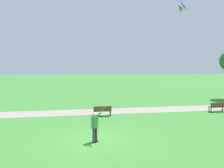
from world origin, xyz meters
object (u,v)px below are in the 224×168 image
(park_bench_near_walkway, at_px, (102,110))
(park_bench_far_walkway, at_px, (217,106))
(flying_kite, at_px, (177,5))
(person_kite_flyer, at_px, (95,124))

(park_bench_near_walkway, xyz_separation_m, park_bench_far_walkway, (-0.82, 10.47, 0.00))
(flying_kite, relative_size, park_bench_near_walkway, 3.78)
(person_kite_flyer, distance_m, park_bench_near_walkway, 6.05)
(person_kite_flyer, bearing_deg, park_bench_near_walkway, 174.19)
(person_kite_flyer, xyz_separation_m, park_bench_far_walkway, (-6.82, 11.08, -0.54))
(park_bench_near_walkway, bearing_deg, flying_kite, 19.70)
(person_kite_flyer, distance_m, park_bench_far_walkway, 13.02)
(person_kite_flyer, relative_size, park_bench_near_walkway, 1.19)
(person_kite_flyer, height_order, park_bench_far_walkway, person_kite_flyer)
(park_bench_near_walkway, relative_size, park_bench_far_walkway, 1.00)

